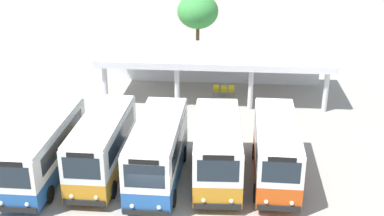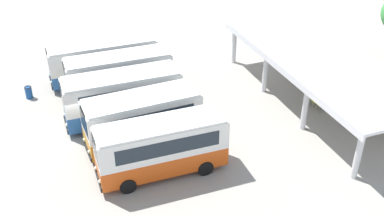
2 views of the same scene
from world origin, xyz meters
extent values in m
plane|color=#A39E93|center=(0.00, 0.00, 0.00)|extent=(180.00, 180.00, 0.00)
cylinder|color=black|center=(-5.49, 0.91, 0.45)|extent=(0.22, 0.90, 0.90)
cylinder|color=black|center=(-7.63, 0.92, 0.45)|extent=(0.22, 0.90, 0.90)
cylinder|color=black|center=(-5.47, 5.82, 0.45)|extent=(0.22, 0.90, 0.90)
cylinder|color=black|center=(-7.60, 5.84, 0.45)|extent=(0.22, 0.90, 0.90)
cube|color=#23569E|center=(-6.55, 3.37, 0.84)|extent=(2.28, 7.94, 0.92)
cube|color=white|center=(-6.55, 3.37, 2.15)|extent=(2.28, 7.94, 1.68)
cube|color=white|center=(-6.55, 3.37, 3.04)|extent=(2.21, 7.70, 0.12)
cube|color=black|center=(-6.57, -0.62, 0.52)|extent=(2.12, 0.11, 0.28)
cube|color=#1E2833|center=(-6.57, -0.58, 2.20)|extent=(1.83, 0.06, 1.09)
cube|color=black|center=(-6.57, -0.58, 2.86)|extent=(1.34, 0.06, 0.24)
cube|color=#1E2833|center=(-5.44, 3.47, 2.20)|extent=(0.07, 6.34, 0.92)
cube|color=#1E2833|center=(-7.66, 3.48, 2.20)|extent=(0.07, 6.34, 0.92)
sphere|color=#EAEACC|center=(-5.96, -0.62, 0.83)|extent=(0.20, 0.20, 0.20)
sphere|color=#EAEACC|center=(-7.18, -0.61, 0.83)|extent=(0.20, 0.20, 0.20)
cylinder|color=black|center=(-2.49, 1.61, 0.45)|extent=(0.23, 0.90, 0.90)
cylinder|color=black|center=(-4.55, 1.63, 0.45)|extent=(0.23, 0.90, 0.90)
cylinder|color=black|center=(-2.45, 6.11, 0.45)|extent=(0.23, 0.90, 0.90)
cylinder|color=black|center=(-4.51, 6.13, 0.45)|extent=(0.23, 0.90, 0.90)
cube|color=orange|center=(-3.50, 3.87, 0.91)|extent=(2.22, 7.28, 1.06)
cube|color=silver|center=(-3.50, 3.87, 2.29)|extent=(2.22, 7.28, 1.69)
cube|color=silver|center=(-3.50, 3.87, 3.20)|extent=(2.15, 7.06, 0.12)
cube|color=black|center=(-3.53, 0.21, 0.52)|extent=(2.05, 0.12, 0.28)
cube|color=#1E2833|center=(-3.53, 0.25, 2.34)|extent=(1.77, 0.06, 1.10)
cube|color=black|center=(-3.53, 0.25, 3.02)|extent=(1.29, 0.06, 0.24)
cube|color=#1E2833|center=(-2.43, 3.96, 2.34)|extent=(0.09, 5.81, 0.93)
cube|color=#1E2833|center=(-4.57, 3.98, 2.34)|extent=(0.09, 5.81, 0.93)
sphere|color=#EAEACC|center=(-2.94, 0.21, 0.83)|extent=(0.20, 0.20, 0.20)
sphere|color=#EAEACC|center=(-4.13, 0.22, 0.83)|extent=(0.20, 0.20, 0.20)
cylinder|color=black|center=(0.60, 1.07, 0.45)|extent=(0.23, 0.90, 0.90)
cylinder|color=black|center=(-1.57, 1.10, 0.45)|extent=(0.23, 0.90, 0.90)
cylinder|color=black|center=(0.66, 5.69, 0.45)|extent=(0.23, 0.90, 0.90)
cylinder|color=black|center=(-1.51, 5.72, 0.45)|extent=(0.23, 0.90, 0.90)
cube|color=#23569E|center=(-0.45, 3.40, 0.92)|extent=(2.36, 7.48, 1.08)
cube|color=silver|center=(-0.45, 3.40, 2.34)|extent=(2.36, 7.48, 1.77)
cube|color=silver|center=(-0.45, 3.40, 3.29)|extent=(2.29, 7.26, 0.12)
cube|color=black|center=(-0.50, -0.36, 0.52)|extent=(2.15, 0.13, 0.28)
cube|color=#1E2833|center=(-0.50, -0.32, 2.39)|extent=(1.86, 0.07, 1.15)
cube|color=black|center=(-0.50, -0.32, 3.11)|extent=(1.36, 0.07, 0.24)
cube|color=#1E2833|center=(0.67, 3.48, 2.39)|extent=(0.12, 5.96, 0.97)
cube|color=#1E2833|center=(-1.58, 3.51, 2.39)|extent=(0.12, 5.96, 0.97)
sphere|color=#EAEACC|center=(0.12, -0.36, 0.83)|extent=(0.20, 0.20, 0.20)
sphere|color=#EAEACC|center=(-1.12, -0.34, 0.83)|extent=(0.20, 0.20, 0.20)
cylinder|color=black|center=(3.81, 1.80, 0.45)|extent=(0.26, 0.91, 0.90)
cylinder|color=black|center=(1.57, 1.70, 0.45)|extent=(0.26, 0.91, 0.90)
cylinder|color=black|center=(3.62, 6.03, 0.45)|extent=(0.26, 0.91, 0.90)
cylinder|color=black|center=(1.38, 5.93, 0.45)|extent=(0.26, 0.91, 0.90)
cube|color=orange|center=(2.59, 3.86, 0.94)|extent=(2.65, 6.94, 1.11)
cube|color=white|center=(2.59, 3.86, 2.34)|extent=(2.65, 6.94, 1.69)
cube|color=white|center=(2.59, 3.86, 3.24)|extent=(2.57, 6.73, 0.12)
cube|color=black|center=(2.75, 0.42, 0.52)|extent=(2.23, 0.20, 0.28)
cube|color=#1E2833|center=(2.75, 0.46, 2.39)|extent=(1.92, 0.14, 1.10)
cube|color=black|center=(2.75, 0.46, 3.06)|extent=(1.41, 0.11, 0.24)
cube|color=#1E2833|center=(3.75, 4.02, 2.39)|extent=(0.29, 5.47, 0.93)
cube|color=#1E2833|center=(1.43, 3.91, 2.39)|extent=(0.29, 5.47, 0.93)
sphere|color=#EAEACC|center=(3.39, 0.46, 0.83)|extent=(0.20, 0.20, 0.20)
sphere|color=#EAEACC|center=(2.11, 0.40, 0.83)|extent=(0.20, 0.20, 0.20)
cylinder|color=black|center=(6.62, 1.88, 0.45)|extent=(0.23, 0.90, 0.90)
cylinder|color=black|center=(4.60, 1.90, 0.45)|extent=(0.23, 0.90, 0.90)
cylinder|color=black|center=(6.68, 6.27, 0.45)|extent=(0.23, 0.90, 0.90)
cylinder|color=black|center=(4.66, 6.30, 0.45)|extent=(0.23, 0.90, 0.90)
cube|color=#D14C14|center=(5.64, 4.09, 0.95)|extent=(2.22, 7.12, 1.14)
cube|color=white|center=(5.64, 4.09, 2.35)|extent=(2.22, 7.12, 1.64)
cube|color=white|center=(5.64, 4.09, 3.23)|extent=(2.16, 6.91, 0.12)
cube|color=black|center=(5.59, 0.51, 0.52)|extent=(2.02, 0.13, 0.28)
cube|color=#1E2833|center=(5.59, 0.56, 2.40)|extent=(1.74, 0.07, 1.07)
cube|color=black|center=(5.59, 0.56, 3.05)|extent=(1.28, 0.07, 0.24)
cube|color=#1E2833|center=(6.69, 4.17, 2.40)|extent=(0.12, 5.67, 0.90)
cube|color=#1E2833|center=(4.59, 4.20, 2.40)|extent=(0.12, 5.67, 0.90)
sphere|color=#EAEACC|center=(6.17, 0.51, 0.83)|extent=(0.20, 0.20, 0.20)
sphere|color=#EAEACC|center=(5.01, 0.53, 0.83)|extent=(0.20, 0.20, 0.20)
cylinder|color=silver|center=(-5.87, 13.88, 1.60)|extent=(0.36, 0.36, 3.20)
cylinder|color=silver|center=(-0.65, 13.88, 1.60)|extent=(0.36, 0.36, 3.20)
cylinder|color=silver|center=(4.58, 13.88, 1.60)|extent=(0.36, 0.36, 3.20)
cylinder|color=silver|center=(9.80, 13.88, 1.60)|extent=(0.36, 0.36, 3.20)
cube|color=white|center=(1.97, 19.37, 1.60)|extent=(16.46, 0.20, 3.20)
cube|color=white|center=(1.97, 16.52, 3.30)|extent=(16.96, 6.38, 0.20)
cube|color=white|center=(1.97, 13.38, 3.06)|extent=(16.96, 0.10, 0.28)
cylinder|color=slate|center=(2.23, 16.04, 0.22)|extent=(0.03, 0.03, 0.44)
cylinder|color=slate|center=(1.88, 16.03, 0.22)|extent=(0.03, 0.03, 0.44)
cylinder|color=slate|center=(2.23, 16.39, 0.22)|extent=(0.03, 0.03, 0.44)
cylinder|color=slate|center=(1.88, 16.38, 0.22)|extent=(0.03, 0.03, 0.44)
cube|color=yellow|center=(2.06, 16.21, 0.46)|extent=(0.45, 0.45, 0.04)
cube|color=yellow|center=(2.05, 16.41, 0.66)|extent=(0.44, 0.05, 0.40)
cylinder|color=slate|center=(2.82, 15.96, 0.22)|extent=(0.03, 0.03, 0.44)
cylinder|color=slate|center=(2.47, 15.95, 0.22)|extent=(0.03, 0.03, 0.44)
cylinder|color=slate|center=(2.82, 16.31, 0.22)|extent=(0.03, 0.03, 0.44)
cylinder|color=slate|center=(2.47, 16.30, 0.22)|extent=(0.03, 0.03, 0.44)
cube|color=yellow|center=(2.64, 16.13, 0.46)|extent=(0.45, 0.45, 0.04)
cube|color=yellow|center=(2.64, 16.33, 0.66)|extent=(0.44, 0.05, 0.40)
cylinder|color=slate|center=(3.41, 16.02, 0.22)|extent=(0.03, 0.03, 0.44)
cylinder|color=slate|center=(3.06, 16.01, 0.22)|extent=(0.03, 0.03, 0.44)
cylinder|color=slate|center=(3.41, 16.37, 0.22)|extent=(0.03, 0.03, 0.44)
cylinder|color=slate|center=(3.05, 16.37, 0.22)|extent=(0.03, 0.03, 0.44)
cube|color=yellow|center=(3.23, 16.19, 0.46)|extent=(0.45, 0.45, 0.04)
cube|color=yellow|center=(3.23, 16.39, 0.66)|extent=(0.44, 0.05, 0.40)
cylinder|color=#19478C|center=(-5.71, -2.28, 0.42)|extent=(0.48, 0.48, 0.85)
torus|color=black|center=(-5.71, -2.28, 0.87)|extent=(0.49, 0.49, 0.06)
camera|label=1|loc=(3.24, -19.36, 13.59)|focal=46.64mm
camera|label=2|loc=(25.37, -1.61, 16.73)|focal=43.50mm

